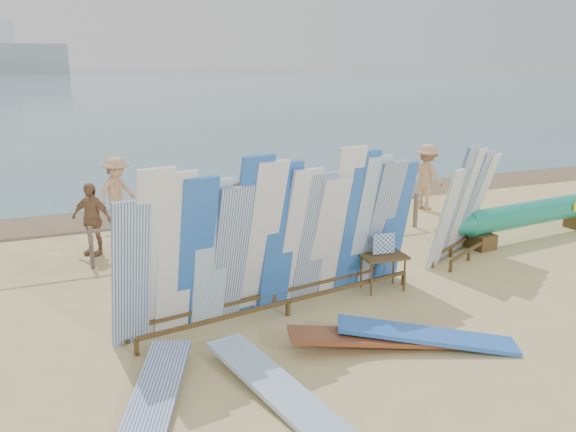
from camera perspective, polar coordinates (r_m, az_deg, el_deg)
name	(u,v)px	position (r m, az deg, el deg)	size (l,w,h in m)	color
ground	(230,305)	(10.94, -5.47, -8.32)	(160.00, 160.00, 0.00)	#D5BF7B
ocean	(34,79)	(137.71, -22.65, 11.73)	(320.00, 240.00, 0.02)	slate
wet_sand_strip	(150,213)	(17.60, -12.78, 0.26)	(40.00, 2.60, 0.01)	brown
fence	(186,229)	(13.47, -9.51, -1.19)	(12.08, 0.08, 0.90)	#6A5A50
main_surfboard_rack	(280,241)	(10.21, -0.76, -2.37)	(5.72, 1.58, 2.83)	brown
side_surfboard_rack	(463,208)	(13.52, 16.06, 0.76)	(2.24, 1.61, 2.55)	brown
outrigger_canoe	(534,214)	(15.86, 22.05, 0.16)	(6.48, 1.21, 0.92)	brown
vendor_table	(383,271)	(11.61, 8.86, -5.12)	(0.87, 0.65, 1.10)	brown
flat_board_d	(426,346)	(9.69, 12.79, -11.80)	(0.56, 2.70, 0.07)	blue
flat_board_c	(377,347)	(9.53, 8.34, -12.05)	(0.56, 2.70, 0.07)	brown
flat_board_e	(155,406)	(8.20, -12.37, -16.99)	(0.56, 2.70, 0.07)	silver
flat_board_a	(274,393)	(8.29, -1.37, -16.22)	(0.56, 2.70, 0.07)	#8BB6DF
beach_chair_left	(189,233)	(14.56, -9.28, -1.55)	(0.74, 0.74, 0.85)	red
beach_chair_right	(182,235)	(14.40, -9.86, -1.73)	(0.69, 0.71, 0.87)	red
stroller	(223,225)	(14.37, -6.14, -0.84)	(0.73, 0.91, 1.11)	red
beachgoer_5	(251,190)	(16.42, -3.51, 2.47)	(1.50, 0.48, 1.61)	beige
beachgoer_9	(367,181)	(17.92, 7.44, 3.30)	(1.00, 0.41, 1.55)	tan
beachgoer_extra_0	(427,177)	(17.93, 12.88, 3.61)	(1.22, 0.50, 1.89)	tan
beachgoer_3	(117,192)	(16.19, -15.71, 2.16)	(1.18, 0.49, 1.83)	tan
beachgoer_7	(257,192)	(15.60, -2.87, 2.25)	(0.67, 0.37, 1.84)	#8C6042
beachgoer_4	(91,219)	(14.07, -17.92, -0.26)	(0.95, 0.41, 1.62)	#8C6042
beachgoer_6	(259,194)	(15.62, -2.70, 2.11)	(0.86, 0.41, 1.75)	tan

